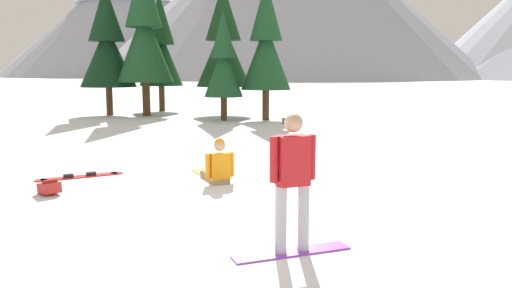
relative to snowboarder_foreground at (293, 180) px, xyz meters
name	(u,v)px	position (x,y,z in m)	size (l,w,h in m)	color
ground_plane	(183,228)	(-1.71, 0.80, -0.97)	(800.00, 800.00, 0.00)	white
snowboarder_foreground	(293,180)	(0.00, 0.00, 0.00)	(1.54, 1.01, 1.83)	#993FD8
snowboarder_midground	(217,167)	(-1.89, 3.96, -0.64)	(1.27, 1.71, 0.97)	gray
loose_snowboard_near_right	(80,176)	(-5.04, 4.00, -0.95)	(1.68, 1.35, 0.09)	red
backpack_red	(49,187)	(-4.85, 2.44, -0.83)	(0.56, 0.54, 0.31)	red
pine_tree_leaning	(144,31)	(-9.09, 18.92, 3.42)	(2.93, 2.93, 8.06)	#472D19
pine_tree_twin	(266,44)	(-2.58, 17.67, 2.64)	(2.40, 2.40, 6.64)	#472D19
pine_tree_slender	(223,44)	(-5.13, 19.91, 2.81)	(2.89, 2.89, 6.93)	#472D19
pine_tree_young	(160,47)	(-9.30, 22.00, 2.73)	(2.53, 2.53, 6.79)	#472D19
pine_tree_short	(107,44)	(-11.18, 19.00, 2.76)	(2.92, 2.92, 6.85)	#472D19
pine_tree_broad	(223,61)	(-4.52, 17.02, 1.84)	(1.84, 1.84, 5.17)	#472D19
peak_east_ridge	(134,15)	(-79.60, 194.23, 24.05)	(106.03, 106.03, 47.88)	#9EA3B2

